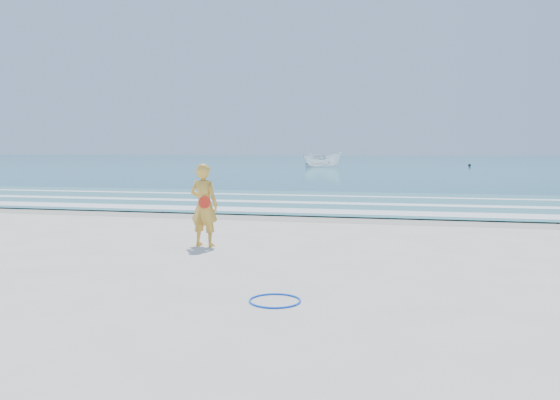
# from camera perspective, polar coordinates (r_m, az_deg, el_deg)

# --- Properties ---
(ground) EXTENTS (400.00, 400.00, 0.00)m
(ground) POSITION_cam_1_polar(r_m,az_deg,el_deg) (8.84, -10.52, -8.71)
(ground) COLOR silver
(ground) RESTS_ON ground
(wet_sand) EXTENTS (400.00, 2.40, 0.00)m
(wet_sand) POSITION_cam_1_polar(r_m,az_deg,el_deg) (17.35, 1.27, -1.76)
(wet_sand) COLOR #B2A893
(wet_sand) RESTS_ON ground
(ocean) EXTENTS (400.00, 190.00, 0.04)m
(ocean) POSITION_cam_1_polar(r_m,az_deg,el_deg) (112.95, 11.00, 4.10)
(ocean) COLOR #19727F
(ocean) RESTS_ON ground
(shallow) EXTENTS (400.00, 10.00, 0.01)m
(shallow) POSITION_cam_1_polar(r_m,az_deg,el_deg) (22.24, 3.82, -0.11)
(shallow) COLOR #59B7AD
(shallow) RESTS_ON ocean
(foam_near) EXTENTS (400.00, 1.40, 0.01)m
(foam_near) POSITION_cam_1_polar(r_m,az_deg,el_deg) (18.61, 2.06, -1.12)
(foam_near) COLOR white
(foam_near) RESTS_ON shallow
(foam_mid) EXTENTS (400.00, 0.90, 0.01)m
(foam_mid) POSITION_cam_1_polar(r_m,az_deg,el_deg) (21.45, 3.49, -0.28)
(foam_mid) COLOR white
(foam_mid) RESTS_ON shallow
(foam_far) EXTENTS (400.00, 0.60, 0.01)m
(foam_far) POSITION_cam_1_polar(r_m,az_deg,el_deg) (24.70, 4.72, 0.44)
(foam_far) COLOR white
(foam_far) RESTS_ON shallow
(hoop) EXTENTS (0.75, 0.75, 0.03)m
(hoop) POSITION_cam_1_polar(r_m,az_deg,el_deg) (7.77, -0.53, -10.47)
(hoop) COLOR blue
(hoop) RESTS_ON ground
(boat) EXTENTS (4.83, 2.22, 1.81)m
(boat) POSITION_cam_1_polar(r_m,az_deg,el_deg) (65.14, 4.47, 4.21)
(boat) COLOR white
(boat) RESTS_ON ocean
(buoy) EXTENTS (0.36, 0.36, 0.36)m
(buoy) POSITION_cam_1_polar(r_m,az_deg,el_deg) (71.72, 19.19, 3.45)
(buoy) COLOR black
(buoy) RESTS_ON ocean
(woman) EXTENTS (0.74, 0.56, 1.82)m
(woman) POSITION_cam_1_polar(r_m,az_deg,el_deg) (12.10, -7.95, -0.52)
(woman) COLOR gold
(woman) RESTS_ON ground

